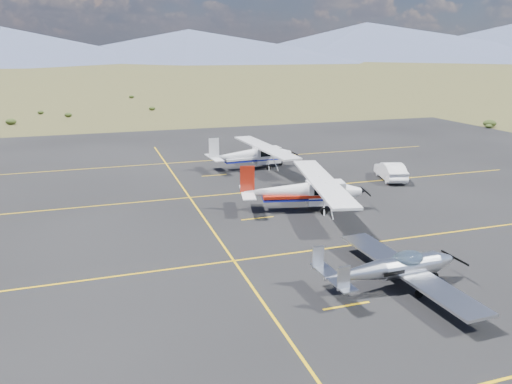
{
  "coord_description": "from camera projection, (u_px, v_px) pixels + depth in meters",
  "views": [
    {
      "loc": [
        -11.75,
        -18.94,
        9.58
      ],
      "look_at": [
        -3.06,
        7.61,
        1.6
      ],
      "focal_mm": 35.0,
      "sensor_mm": 36.0,
      "label": 1
    }
  ],
  "objects": [
    {
      "name": "aircraft_low_wing",
      "position": [
        394.0,
        268.0,
        20.62
      ],
      "size": [
        6.12,
        8.55,
        1.86
      ],
      "rotation": [
        0.0,
        0.0,
        0.04
      ],
      "color": "#BABDC1",
      "rests_on": "apron"
    },
    {
      "name": "sedan",
      "position": [
        391.0,
        171.0,
        38.02
      ],
      "size": [
        2.49,
        4.39,
        1.37
      ],
      "primitive_type": "imported",
      "rotation": [
        0.0,
        0.0,
        2.88
      ],
      "color": "white",
      "rests_on": "apron"
    },
    {
      "name": "aircraft_cessna",
      "position": [
        304.0,
        190.0,
        30.63
      ],
      "size": [
        7.22,
        11.39,
        2.88
      ],
      "rotation": [
        0.0,
        0.0,
        -0.21
      ],
      "color": "white",
      "rests_on": "apron"
    },
    {
      "name": "apron",
      "position": [
        308.0,
        216.0,
        29.85
      ],
      "size": [
        72.0,
        72.0,
        0.02
      ],
      "primitive_type": "cube",
      "color": "black",
      "rests_on": "ground"
    },
    {
      "name": "ground",
      "position": [
        368.0,
        261.0,
        23.46
      ],
      "size": [
        1600.0,
        1600.0,
        0.0
      ],
      "primitive_type": "plane",
      "color": "#383D1C",
      "rests_on": "ground"
    },
    {
      "name": "aircraft_plain",
      "position": [
        253.0,
        154.0,
        41.48
      ],
      "size": [
        6.56,
        10.92,
        2.76
      ],
      "rotation": [
        0.0,
        0.0,
        0.07
      ],
      "color": "silver",
      "rests_on": "apron"
    }
  ]
}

